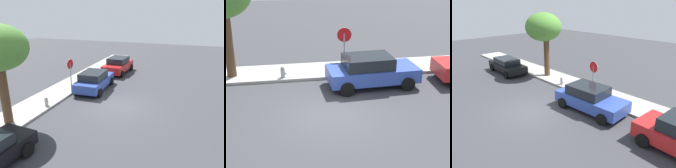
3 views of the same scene
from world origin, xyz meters
The scene contains 6 objects.
ground_plane centered at (0.00, 0.00, 0.00)m, with size 60.00×60.00×0.00m, color #38383D.
sidewalk_curb centered at (0.00, 4.93, 0.07)m, with size 32.00×2.34×0.14m, color #9E9B93.
stop_sign centered at (1.26, 4.08, 1.74)m, with size 0.75×0.10×2.55m.
parked_car_blue centered at (2.29, 2.64, 0.77)m, with size 4.32×2.25×1.51m.
parked_car_red centered at (7.69, 2.51, 0.80)m, with size 4.23×2.25×1.56m.
fire_hydrant centered at (-1.84, 4.12, 0.36)m, with size 0.30×0.22×0.72m.
Camera 1 is at (-12.42, -4.22, 5.86)m, focal length 35.00 mm.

